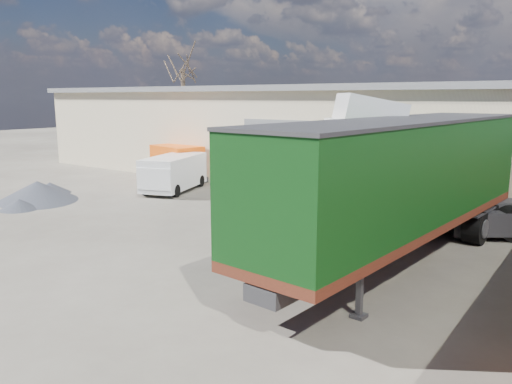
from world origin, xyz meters
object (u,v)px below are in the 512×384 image
Objects in this scene: tractor_unit at (386,175)px; box_trailer at (404,177)px; bare_tree at (182,57)px; orange_skip at (177,165)px; panel_van at (172,173)px.

box_trailer is (1.64, -2.92, 0.48)m from tractor_unit.
bare_tree is 16.02m from orange_skip.
bare_tree is 19.03m from panel_van.
orange_skip is at bearing 111.29° from panel_van.
orange_skip is (9.66, -10.66, -7.05)m from bare_tree.
orange_skip is (-15.38, 6.58, -1.64)m from box_trailer.
orange_skip reaches higher than panel_van.
orange_skip is (-13.74, 3.66, -1.16)m from tractor_unit.
bare_tree is 2.68× the size of orange_skip.
box_trailer reaches higher than panel_van.
tractor_unit is at bearing -1.49° from orange_skip.
orange_skip is at bearing 161.58° from box_trailer.
box_trailer is 16.81m from orange_skip.
panel_van is (-13.24, 4.06, -1.59)m from box_trailer.
box_trailer is 3.50× the size of orange_skip.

